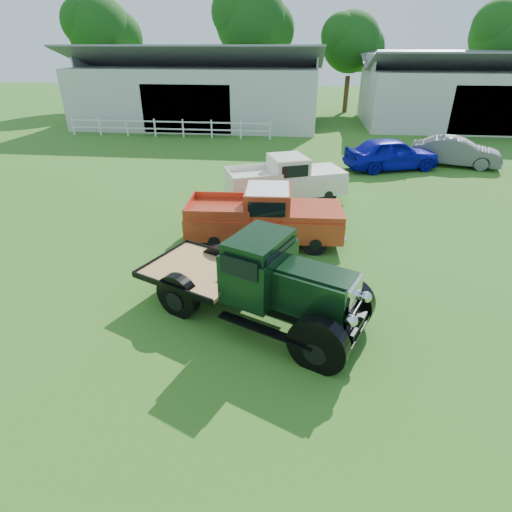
# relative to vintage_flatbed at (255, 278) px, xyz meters

# --- Properties ---
(ground) EXTENTS (120.00, 120.00, 0.00)m
(ground) POSITION_rel_vintage_flatbed_xyz_m (-0.31, -0.14, -1.06)
(ground) COLOR #366D25
(shed_left) EXTENTS (18.80, 10.20, 5.60)m
(shed_left) POSITION_rel_vintage_flatbed_xyz_m (-7.31, 25.86, 1.74)
(shed_left) COLOR #ABABAB
(shed_left) RESTS_ON ground
(shed_right) EXTENTS (16.80, 9.20, 5.20)m
(shed_right) POSITION_rel_vintage_flatbed_xyz_m (13.69, 26.86, 1.54)
(shed_right) COLOR #ABABAB
(shed_right) RESTS_ON ground
(fence_rail) EXTENTS (14.20, 0.16, 1.20)m
(fence_rail) POSITION_rel_vintage_flatbed_xyz_m (-8.31, 19.86, -0.46)
(fence_rail) COLOR white
(fence_rail) RESTS_ON ground
(tree_a) EXTENTS (6.30, 6.30, 10.50)m
(tree_a) POSITION_rel_vintage_flatbed_xyz_m (-18.31, 32.86, 4.19)
(tree_a) COLOR #104810
(tree_a) RESTS_ON ground
(tree_b) EXTENTS (6.90, 6.90, 11.50)m
(tree_b) POSITION_rel_vintage_flatbed_xyz_m (-4.31, 33.86, 4.69)
(tree_b) COLOR #104810
(tree_b) RESTS_ON ground
(tree_c) EXTENTS (5.40, 5.40, 9.00)m
(tree_c) POSITION_rel_vintage_flatbed_xyz_m (4.69, 32.86, 3.44)
(tree_c) COLOR #104810
(tree_c) RESTS_ON ground
(tree_d) EXTENTS (6.00, 6.00, 10.00)m
(tree_d) POSITION_rel_vintage_flatbed_xyz_m (17.69, 33.86, 3.94)
(tree_d) COLOR #104810
(tree_d) RESTS_ON ground
(vintage_flatbed) EXTENTS (5.77, 4.11, 2.13)m
(vintage_flatbed) POSITION_rel_vintage_flatbed_xyz_m (0.00, 0.00, 0.00)
(vintage_flatbed) COLOR black
(vintage_flatbed) RESTS_ON ground
(red_pickup) EXTENTS (5.16, 2.21, 1.85)m
(red_pickup) POSITION_rel_vintage_flatbed_xyz_m (-0.19, 4.07, -0.14)
(red_pickup) COLOR #B7361C
(red_pickup) RESTS_ON ground
(white_pickup) EXTENTS (5.24, 3.58, 1.80)m
(white_pickup) POSITION_rel_vintage_flatbed_xyz_m (0.29, 8.01, -0.17)
(white_pickup) COLOR silver
(white_pickup) RESTS_ON ground
(misc_car_blue) EXTENTS (5.06, 3.25, 1.60)m
(misc_car_blue) POSITION_rel_vintage_flatbed_xyz_m (5.42, 13.32, -0.26)
(misc_car_blue) COLOR #0B0EA9
(misc_car_blue) RESTS_ON ground
(misc_car_grey) EXTENTS (4.62, 2.66, 1.44)m
(misc_car_grey) POSITION_rel_vintage_flatbed_xyz_m (8.92, 14.45, -0.34)
(misc_car_grey) COLOR #55565B
(misc_car_grey) RESTS_ON ground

